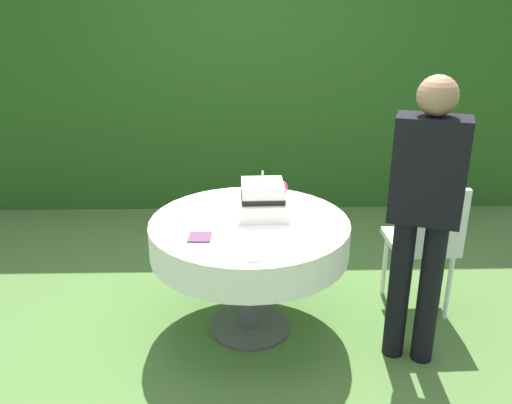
{
  "coord_description": "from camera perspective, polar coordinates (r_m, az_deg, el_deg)",
  "views": [
    {
      "loc": [
        -0.03,
        -2.89,
        1.98
      ],
      "look_at": [
        0.04,
        0.05,
        0.82
      ],
      "focal_mm": 38.32,
      "sensor_mm": 36.0,
      "label": 1
    }
  ],
  "objects": [
    {
      "name": "cake_table",
      "position": [
        3.2,
        -0.68,
        -3.76
      ],
      "size": [
        1.16,
        1.16,
        0.72
      ],
      "color": "#4C4C51",
      "rests_on": "ground_plane"
    },
    {
      "name": "serving_plate_left",
      "position": [
        3.41,
        5.79,
        -0.19
      ],
      "size": [
        0.1,
        0.1,
        0.01
      ],
      "primitive_type": "cylinder",
      "color": "white",
      "rests_on": "cake_table"
    },
    {
      "name": "serving_plate_right",
      "position": [
        2.75,
        -0.28,
        -5.61
      ],
      "size": [
        0.13,
        0.13,
        0.01
      ],
      "primitive_type": "cylinder",
      "color": "white",
      "rests_on": "cake_table"
    },
    {
      "name": "serving_plate_far",
      "position": [
        3.25,
        -7.16,
        -1.34
      ],
      "size": [
        0.12,
        0.12,
        0.01
      ],
      "primitive_type": "cylinder",
      "color": "white",
      "rests_on": "cake_table"
    },
    {
      "name": "ground_plane",
      "position": [
        3.51,
        -0.64,
        -12.89
      ],
      "size": [
        20.0,
        20.0,
        0.0
      ],
      "primitive_type": "plane",
      "color": "#476B33"
    },
    {
      "name": "wedding_cake",
      "position": [
        3.22,
        0.74,
        0.25
      ],
      "size": [
        0.32,
        0.32,
        0.27
      ],
      "color": "white",
      "rests_on": "cake_table"
    },
    {
      "name": "serving_plate_near",
      "position": [
        3.42,
        -5.61,
        -0.14
      ],
      "size": [
        0.14,
        0.14,
        0.01
      ],
      "primitive_type": "cylinder",
      "color": "white",
      "rests_on": "cake_table"
    },
    {
      "name": "napkin_stack",
      "position": [
        2.96,
        -5.88,
        -3.68
      ],
      "size": [
        0.13,
        0.13,
        0.01
      ],
      "primitive_type": "cube",
      "rotation": [
        0.0,
        0.0,
        -0.05
      ],
      "color": "#603856",
      "rests_on": "cake_table"
    },
    {
      "name": "foliage_hedge",
      "position": [
        5.25,
        -0.99,
        12.49
      ],
      "size": [
        5.41,
        0.63,
        2.32
      ],
      "primitive_type": "cube",
      "color": "#234C19",
      "rests_on": "ground_plane"
    },
    {
      "name": "standing_person",
      "position": [
        2.95,
        17.16,
        -0.42
      ],
      "size": [
        0.41,
        0.31,
        1.6
      ],
      "color": "black",
      "rests_on": "ground_plane"
    },
    {
      "name": "garden_chair",
      "position": [
        3.55,
        17.23,
        -3.51
      ],
      "size": [
        0.41,
        0.41,
        0.89
      ],
      "color": "white",
      "rests_on": "ground_plane"
    }
  ]
}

